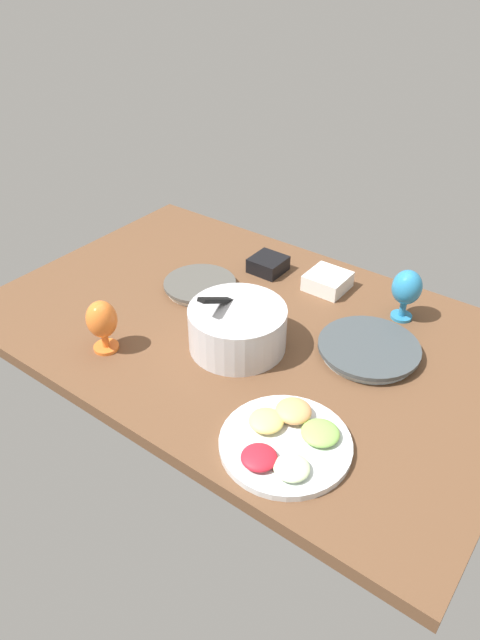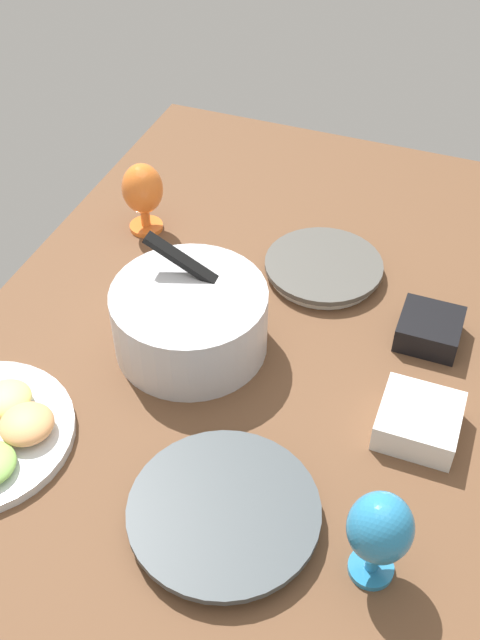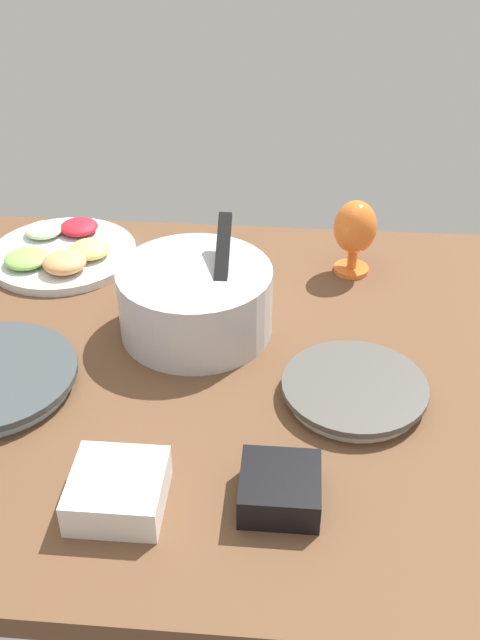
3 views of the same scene
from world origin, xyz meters
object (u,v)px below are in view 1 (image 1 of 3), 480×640
(dinner_plate_right, at_px, (200,285))
(hurricane_glass_blue, at_px, (407,289))
(mixing_bowl, at_px, (237,326))
(fruit_platter, at_px, (286,440))
(dinner_plate_left, at_px, (369,349))
(square_bowl_white, at_px, (328,280))
(hurricane_glass_orange, at_px, (102,321))
(square_bowl_black, at_px, (268,264))

(dinner_plate_right, xyz_separation_m, hurricane_glass_blue, (-0.61, -0.25, 0.09))
(mixing_bowl, xyz_separation_m, fruit_platter, (-0.32, 0.24, -0.05))
(mixing_bowl, bearing_deg, dinner_plate_right, -30.87)
(dinner_plate_left, distance_m, square_bowl_white, 0.36)
(dinner_plate_left, height_order, hurricane_glass_orange, hurricane_glass_orange)
(fruit_platter, xyz_separation_m, hurricane_glass_orange, (0.62, 0.00, 0.08))
(dinner_plate_right, xyz_separation_m, mixing_bowl, (-0.28, 0.17, 0.05))
(dinner_plate_right, height_order, mixing_bowl, mixing_bowl)
(fruit_platter, distance_m, square_bowl_white, 0.72)
(mixing_bowl, relative_size, hurricane_glass_blue, 1.68)
(mixing_bowl, height_order, fruit_platter, mixing_bowl)
(mixing_bowl, bearing_deg, hurricane_glass_orange, 38.71)
(fruit_platter, bearing_deg, hurricane_glass_blue, -90.19)
(dinner_plate_left, height_order, fruit_platter, fruit_platter)
(dinner_plate_right, distance_m, mixing_bowl, 0.34)
(hurricane_glass_orange, xyz_separation_m, square_bowl_white, (-0.35, -0.67, -0.07))
(hurricane_glass_blue, xyz_separation_m, square_bowl_white, (0.27, -0.01, -0.07))
(dinner_plate_left, height_order, dinner_plate_right, dinner_plate_left)
(mixing_bowl, relative_size, fruit_platter, 0.89)
(square_bowl_white, bearing_deg, hurricane_glass_blue, 177.51)
(square_bowl_black, bearing_deg, dinner_plate_left, 156.63)
(fruit_platter, relative_size, hurricane_glass_blue, 1.89)
(dinner_plate_left, xyz_separation_m, square_bowl_black, (0.49, -0.21, 0.01))
(hurricane_glass_orange, bearing_deg, dinner_plate_right, -91.53)
(square_bowl_black, xyz_separation_m, square_bowl_white, (-0.22, -0.02, 0.00))
(mixing_bowl, relative_size, square_bowl_white, 2.16)
(fruit_platter, bearing_deg, square_bowl_black, -52.54)
(dinner_plate_left, relative_size, square_bowl_white, 2.23)
(mixing_bowl, xyz_separation_m, hurricane_glass_orange, (0.30, 0.24, 0.03))
(hurricane_glass_orange, relative_size, hurricane_glass_blue, 0.96)
(fruit_platter, distance_m, hurricane_glass_orange, 0.62)
(mixing_bowl, height_order, square_bowl_white, mixing_bowl)
(hurricane_glass_blue, bearing_deg, hurricane_glass_orange, 46.64)
(dinner_plate_left, distance_m, fruit_platter, 0.43)
(mixing_bowl, xyz_separation_m, hurricane_glass_blue, (-0.32, -0.42, 0.04))
(mixing_bowl, bearing_deg, square_bowl_white, -96.98)
(dinner_plate_right, bearing_deg, mixing_bowl, 149.13)
(hurricane_glass_orange, relative_size, square_bowl_white, 1.23)
(dinner_plate_left, distance_m, hurricane_glass_blue, 0.24)
(hurricane_glass_blue, relative_size, square_bowl_white, 1.28)
(fruit_platter, distance_m, square_bowl_black, 0.81)
(fruit_platter, height_order, square_bowl_black, fruit_platter)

